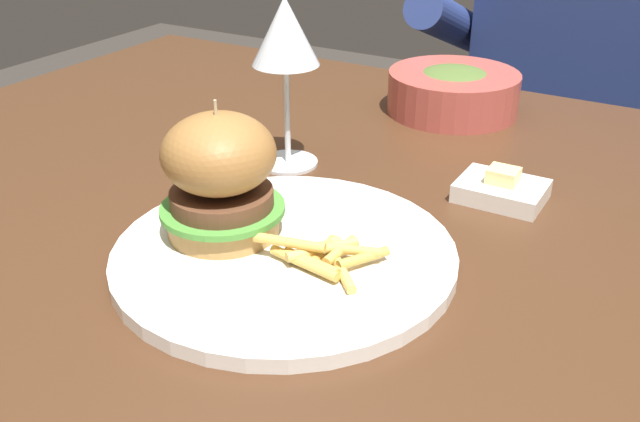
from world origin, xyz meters
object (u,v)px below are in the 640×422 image
at_px(main_plate, 285,255).
at_px(burger_sandwich, 220,176).
at_px(wine_glass, 285,38).
at_px(diner_person, 566,142).
at_px(soup_bowl, 453,91).
at_px(butter_dish, 501,189).

bearing_deg(main_plate, burger_sandwich, -177.31).
xyz_separation_m(burger_sandwich, wine_glass, (-0.05, 0.19, 0.08)).
height_order(main_plate, diner_person, diner_person).
bearing_deg(soup_bowl, main_plate, -88.12).
bearing_deg(wine_glass, burger_sandwich, -75.16).
distance_m(main_plate, burger_sandwich, 0.09).
distance_m(main_plate, soup_bowl, 0.46).
distance_m(wine_glass, soup_bowl, 0.31).
distance_m(burger_sandwich, soup_bowl, 0.47).
distance_m(soup_bowl, diner_person, 0.48).
distance_m(burger_sandwich, wine_glass, 0.21).
relative_size(wine_glass, diner_person, 0.17).
distance_m(main_plate, butter_dish, 0.26).
bearing_deg(wine_glass, butter_dish, 8.21).
xyz_separation_m(wine_glass, soup_bowl, (0.10, 0.27, -0.12)).
xyz_separation_m(wine_glass, diner_person, (0.19, 0.70, -0.33)).
relative_size(burger_sandwich, diner_person, 0.11).
bearing_deg(burger_sandwich, diner_person, 81.05).
relative_size(butter_dish, diner_person, 0.08).
bearing_deg(diner_person, main_plate, -94.77).
bearing_deg(butter_dish, burger_sandwich, -130.95).
height_order(main_plate, soup_bowl, soup_bowl).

